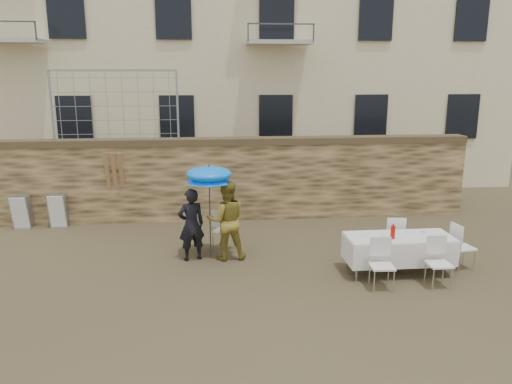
{
  "coord_description": "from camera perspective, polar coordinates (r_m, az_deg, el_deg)",
  "views": [
    {
      "loc": [
        -0.61,
        -8.36,
        3.93
      ],
      "look_at": [
        0.4,
        2.2,
        1.4
      ],
      "focal_mm": 35.0,
      "sensor_mm": 36.0,
      "label": 1
    }
  ],
  "objects": [
    {
      "name": "couple_chair_left",
      "position": [
        11.35,
        -7.28,
        -4.4
      ],
      "size": [
        0.53,
        0.53,
        0.96
      ],
      "primitive_type": null,
      "rotation": [
        0.0,
        0.0,
        3.25
      ],
      "color": "white",
      "rests_on": "ground"
    },
    {
      "name": "chain_link_fence",
      "position": [
        13.6,
        -15.8,
        9.42
      ],
      "size": [
        3.2,
        0.06,
        1.8
      ],
      "primitive_type": null,
      "color": "gray",
      "rests_on": "stone_wall"
    },
    {
      "name": "umbrella",
      "position": [
        10.57,
        -5.39,
        1.71
      ],
      "size": [
        1.02,
        1.02,
        1.91
      ],
      "color": "#3F3F44",
      "rests_on": "ground"
    },
    {
      "name": "ground",
      "position": [
        9.26,
        -1.19,
        -11.71
      ],
      "size": [
        80.0,
        80.0,
        0.0
      ],
      "primitive_type": "plane",
      "color": "brown",
      "rests_on": "ground"
    },
    {
      "name": "man_suit",
      "position": [
        10.73,
        -7.41,
        -3.73
      ],
      "size": [
        0.66,
        0.54,
        1.58
      ],
      "primitive_type": "imported",
      "rotation": [
        0.0,
        0.0,
        3.45
      ],
      "color": "black",
      "rests_on": "ground"
    },
    {
      "name": "table_chair_front_left",
      "position": [
        9.6,
        14.22,
        -8.09
      ],
      "size": [
        0.51,
        0.51,
        0.96
      ],
      "primitive_type": null,
      "rotation": [
        0.0,
        0.0,
        -0.06
      ],
      "color": "white",
      "rests_on": "ground"
    },
    {
      "name": "couple_chair_right",
      "position": [
        11.34,
        -3.73,
        -4.32
      ],
      "size": [
        0.67,
        0.67,
        0.96
      ],
      "primitive_type": null,
      "rotation": [
        0.0,
        0.0,
        2.52
      ],
      "color": "white",
      "rests_on": "ground"
    },
    {
      "name": "table_chair_front_right",
      "position": [
        10.01,
        20.22,
        -7.61
      ],
      "size": [
        0.49,
        0.49,
        0.96
      ],
      "primitive_type": null,
      "rotation": [
        0.0,
        0.0,
        0.02
      ],
      "color": "white",
      "rests_on": "ground"
    },
    {
      "name": "stone_wall",
      "position": [
        13.67,
        -2.79,
        1.45
      ],
      "size": [
        13.0,
        0.5,
        2.2
      ],
      "primitive_type": "cube",
      "color": "olive",
      "rests_on": "ground"
    },
    {
      "name": "table_chair_side",
      "position": [
        11.12,
        22.56,
        -5.73
      ],
      "size": [
        0.55,
        0.55,
        0.96
      ],
      "primitive_type": null,
      "rotation": [
        0.0,
        0.0,
        1.72
      ],
      "color": "white",
      "rests_on": "ground"
    },
    {
      "name": "banquet_table",
      "position": [
        10.38,
        16.06,
        -5.09
      ],
      "size": [
        2.1,
        0.85,
        0.78
      ],
      "color": "white",
      "rests_on": "ground"
    },
    {
      "name": "wood_planks",
      "position": [
        13.66,
        -15.2,
        0.55
      ],
      "size": [
        0.7,
        0.2,
        2.0
      ],
      "primitive_type": null,
      "color": "#A37749",
      "rests_on": "ground"
    },
    {
      "name": "woman_dress",
      "position": [
        10.7,
        -3.4,
        -3.24
      ],
      "size": [
        0.88,
        0.71,
        1.73
      ],
      "primitive_type": "imported",
      "rotation": [
        0.0,
        0.0,
        3.21
      ],
      "color": "gold",
      "rests_on": "ground"
    },
    {
      "name": "chair_stack_left",
      "position": [
        14.36,
        -24.99,
        -1.86
      ],
      "size": [
        0.46,
        0.47,
        0.92
      ],
      "primitive_type": null,
      "color": "white",
      "rests_on": "ground"
    },
    {
      "name": "chair_stack_right",
      "position": [
        14.08,
        -21.54,
        -1.81
      ],
      "size": [
        0.46,
        0.4,
        0.92
      ],
      "primitive_type": null,
      "color": "white",
      "rests_on": "ground"
    },
    {
      "name": "soda_bottle",
      "position": [
        10.12,
        15.38,
        -4.48
      ],
      "size": [
        0.09,
        0.09,
        0.26
      ],
      "primitive_type": "cylinder",
      "color": "red",
      "rests_on": "banquet_table"
    },
    {
      "name": "table_chair_back",
      "position": [
        11.23,
        15.46,
        -4.98
      ],
      "size": [
        0.55,
        0.55,
        0.96
      ],
      "primitive_type": null,
      "rotation": [
        0.0,
        0.0,
        2.99
      ],
      "color": "white",
      "rests_on": "ground"
    }
  ]
}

